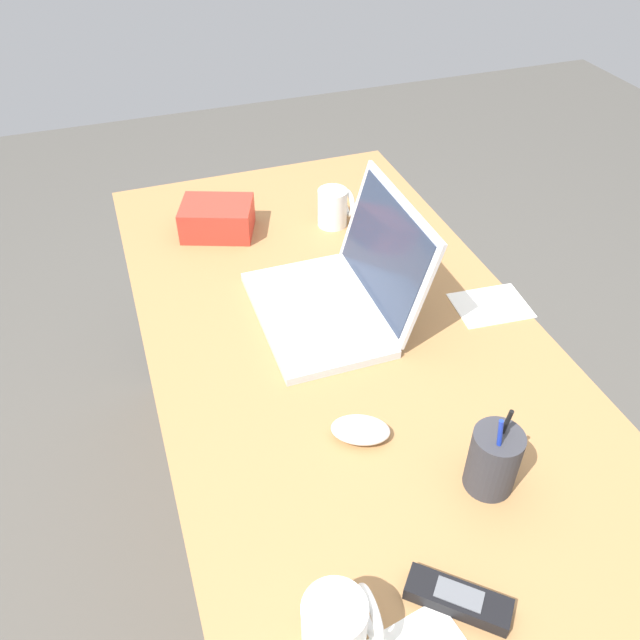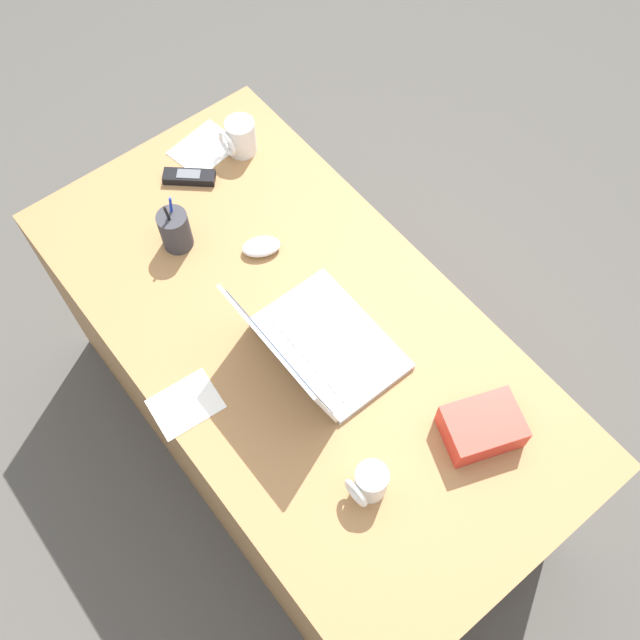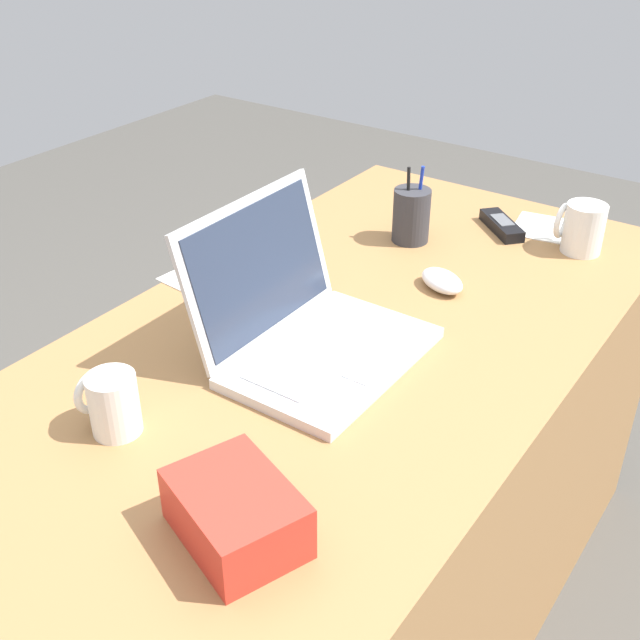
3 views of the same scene
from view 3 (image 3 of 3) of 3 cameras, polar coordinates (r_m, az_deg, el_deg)
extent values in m
plane|color=#4C4944|center=(1.86, 1.17, -20.35)|extent=(6.00, 6.00, 0.00)
cube|color=#9E7042|center=(1.59, 1.31, -12.14)|extent=(1.48, 0.77, 0.73)
cube|color=silver|center=(1.29, 0.90, -2.68)|extent=(0.34, 0.23, 0.02)
cube|color=silver|center=(1.29, 0.15, -2.00)|extent=(0.28, 0.11, 0.00)
cube|color=silver|center=(1.25, 3.56, -3.32)|extent=(0.10, 0.05, 0.00)
cube|color=silver|center=(1.30, -4.45, 3.79)|extent=(0.33, 0.07, 0.23)
cube|color=#283347|center=(1.30, -4.28, 3.79)|extent=(0.30, 0.06, 0.20)
ellipsoid|color=white|center=(1.51, 8.74, 2.80)|extent=(0.10, 0.12, 0.03)
cylinder|color=white|center=(1.16, -14.56, -5.86)|extent=(0.07, 0.07, 0.09)
torus|color=white|center=(1.19, -15.94, -4.95)|extent=(0.07, 0.01, 0.07)
cylinder|color=white|center=(1.71, 18.40, 6.25)|extent=(0.08, 0.08, 0.10)
torus|color=white|center=(1.72, 16.97, 6.83)|extent=(0.07, 0.01, 0.07)
cube|color=black|center=(1.78, 12.89, 6.63)|extent=(0.13, 0.13, 0.02)
cube|color=#595B60|center=(1.77, 12.94, 7.02)|extent=(0.06, 0.07, 0.00)
cylinder|color=#333338|center=(1.68, 6.56, 7.45)|extent=(0.08, 0.08, 0.11)
cylinder|color=#1933B2|center=(1.67, 7.11, 8.69)|extent=(0.01, 0.02, 0.14)
cylinder|color=black|center=(1.66, 6.33, 8.54)|extent=(0.02, 0.02, 0.14)
cube|color=red|center=(0.98, -6.05, -13.62)|extent=(0.17, 0.20, 0.08)
cube|color=white|center=(1.81, 16.43, 6.24)|extent=(0.16, 0.19, 0.00)
cube|color=white|center=(1.55, -8.27, 2.84)|extent=(0.13, 0.16, 0.00)
camera|label=1|loc=(1.88, 31.56, 31.30)|focal=36.35mm
camera|label=2|loc=(1.40, -66.01, 55.05)|focal=40.59mm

